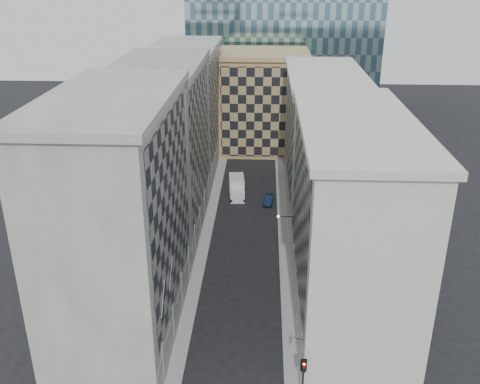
% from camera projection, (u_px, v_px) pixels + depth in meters
% --- Properties ---
extents(sidewalk_west, '(1.50, 100.00, 0.15)m').
position_uv_depth(sidewalk_west, '(206.00, 236.00, 71.75)').
color(sidewalk_west, gray).
rests_on(sidewalk_west, ground).
extents(sidewalk_east, '(1.50, 100.00, 0.15)m').
position_uv_depth(sidewalk_east, '(284.00, 238.00, 71.30)').
color(sidewalk_east, gray).
rests_on(sidewalk_east, ground).
extents(bldg_left_a, '(10.80, 22.80, 23.70)m').
position_uv_depth(bldg_left_a, '(121.00, 220.00, 49.92)').
color(bldg_left_a, gray).
rests_on(bldg_left_a, ground).
extents(bldg_left_b, '(10.80, 22.80, 22.70)m').
position_uv_depth(bldg_left_b, '(163.00, 149.00, 70.29)').
color(bldg_left_b, gray).
rests_on(bldg_left_b, ground).
extents(bldg_left_c, '(10.80, 22.80, 21.70)m').
position_uv_depth(bldg_left_c, '(187.00, 110.00, 90.67)').
color(bldg_left_c, gray).
rests_on(bldg_left_c, ground).
extents(bldg_right_a, '(10.80, 26.80, 20.70)m').
position_uv_depth(bldg_right_a, '(348.00, 220.00, 53.24)').
color(bldg_right_a, beige).
rests_on(bldg_right_a, ground).
extents(bldg_right_b, '(10.80, 28.80, 19.70)m').
position_uv_depth(bldg_right_b, '(322.00, 141.00, 78.20)').
color(bldg_right_b, beige).
rests_on(bldg_right_b, ground).
extents(tan_block, '(16.80, 14.80, 18.80)m').
position_uv_depth(tan_block, '(263.00, 101.00, 102.50)').
color(tan_block, tan).
rests_on(tan_block, ground).
extents(church_tower, '(7.20, 7.20, 51.50)m').
position_uv_depth(church_tower, '(255.00, 0.00, 108.58)').
color(church_tower, '#2A2520').
rests_on(church_tower, ground).
extents(flagpoles_left, '(0.10, 6.33, 2.33)m').
position_uv_depth(flagpoles_left, '(167.00, 286.00, 46.63)').
color(flagpoles_left, gray).
rests_on(flagpoles_left, ground).
extents(bracket_lamp, '(1.98, 0.36, 0.36)m').
position_uv_depth(bracket_lamp, '(280.00, 216.00, 63.41)').
color(bracket_lamp, black).
rests_on(bracket_lamp, ground).
extents(traffic_light, '(0.54, 0.46, 4.32)m').
position_uv_depth(traffic_light, '(303.00, 372.00, 43.51)').
color(traffic_light, black).
rests_on(traffic_light, sidewalk_east).
extents(box_truck, '(2.81, 5.76, 3.05)m').
position_uv_depth(box_truck, '(237.00, 188.00, 83.90)').
color(box_truck, silver).
rests_on(box_truck, ground).
extents(dark_car, '(1.85, 4.00, 1.27)m').
position_uv_depth(dark_car, '(268.00, 199.00, 81.58)').
color(dark_car, '#101C3A').
rests_on(dark_car, ground).
extents(shop_sign, '(0.70, 0.61, 0.70)m').
position_uv_depth(shop_sign, '(296.00, 342.00, 46.09)').
color(shop_sign, black).
rests_on(shop_sign, ground).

